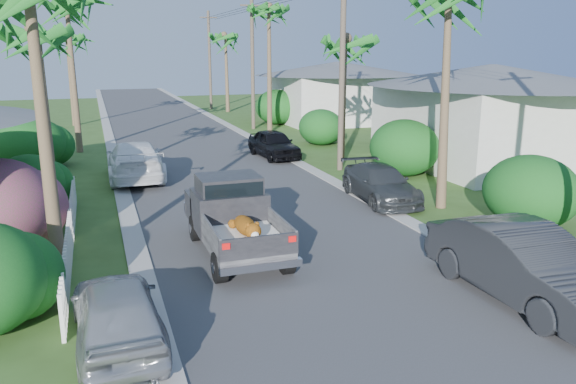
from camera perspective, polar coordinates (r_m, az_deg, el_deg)
name	(u,v)px	position (r m, az deg, el deg)	size (l,w,h in m)	color
ground	(349,299)	(12.93, 6.26, -10.72)	(120.00, 120.00, 0.00)	#34521E
road	(181,139)	(36.34, -10.80, 5.35)	(8.00, 100.00, 0.02)	#38383A
curb_left	(110,142)	(35.98, -17.61, 4.88)	(0.60, 100.00, 0.06)	#A5A39E
curb_right	(247,135)	(37.18, -4.21, 5.79)	(0.60, 100.00, 0.06)	#A5A39E
pickup_truck	(232,214)	(15.67, -5.73, -2.26)	(1.98, 5.12, 2.06)	black
parked_car_rn	(524,265)	(13.53, 22.82, -6.83)	(1.77, 5.07, 1.67)	#28292C
parked_car_rm	(380,184)	(20.99, 9.36, 0.81)	(1.80, 4.43, 1.29)	#333638
parked_car_rf	(274,144)	(29.22, -1.46, 4.88)	(1.68, 4.18, 1.42)	black
parked_car_ln	(117,313)	(11.20, -16.97, -11.64)	(1.57, 3.90, 1.33)	#A0A2A7
parked_car_lf	(135,161)	(25.07, -15.29, 3.08)	(2.29, 5.64, 1.64)	white
palm_l_b	(37,30)	(22.64, -24.17, 14.81)	(4.40, 4.40, 7.40)	brown
palm_l_c	(66,1)	(32.67, -21.61, 17.59)	(4.40, 4.40, 9.20)	brown
palm_l_d	(67,36)	(44.60, -21.56, 14.52)	(4.40, 4.40, 7.70)	brown
palm_r_b	(344,39)	(28.13, 5.76, 15.17)	(4.40, 4.40, 7.20)	brown
palm_r_c	(269,8)	(38.37, -1.96, 18.17)	(4.40, 4.40, 9.40)	brown
palm_r_d	(226,35)	(51.90, -6.35, 15.53)	(4.40, 4.40, 8.00)	brown
shrub_l_c	(29,184)	(21.16, -24.80, 0.77)	(2.40, 2.64, 2.00)	#124017
shrub_l_d	(31,143)	(29.02, -24.63, 4.51)	(3.20, 3.52, 2.40)	#124017
shrub_r_a	(531,192)	(19.08, 23.44, 0.03)	(2.80, 3.08, 2.30)	#124017
shrub_r_b	(404,148)	(25.48, 11.73, 4.44)	(3.00, 3.30, 2.50)	#124017
shrub_r_c	(321,127)	(33.35, 3.36, 6.61)	(2.60, 2.86, 2.10)	#124017
shrub_r_d	(277,107)	(42.83, -1.15, 8.64)	(3.20, 3.52, 2.60)	#124017
picket_fence	(70,232)	(16.83, -21.24, -3.85)	(0.10, 11.00, 1.00)	white
house_right_near	(489,119)	(29.11, 19.73, 7.02)	(8.00, 9.00, 4.80)	silver
house_right_far	(338,94)	(44.55, 5.06, 9.86)	(9.00, 8.00, 4.60)	silver
utility_pole_b	(342,70)	(25.90, 5.51, 12.28)	(1.60, 0.26, 9.00)	brown
utility_pole_c	(253,63)	(40.04, -3.62, 12.96)	(1.60, 0.26, 9.00)	brown
utility_pole_d	(210,60)	(54.63, -7.96, 13.17)	(1.60, 0.26, 9.00)	brown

